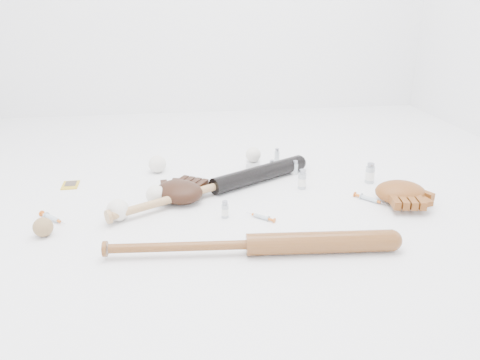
{
  "coord_description": "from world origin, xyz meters",
  "views": [
    {
      "loc": [
        -0.23,
        -1.73,
        0.78
      ],
      "look_at": [
        0.02,
        0.04,
        0.06
      ],
      "focal_mm": 35.0,
      "sensor_mm": 36.0,
      "label": 1
    }
  ],
  "objects": [
    {
      "name": "syringe_0",
      "position": [
        -0.7,
        -0.11,
        0.01
      ],
      "size": [
        0.13,
        0.13,
        0.02
      ],
      "primitive_type": null,
      "rotation": [
        0.0,
        0.0,
        -0.77
      ],
      "color": "#ADBCC6",
      "rests_on": "ground"
    },
    {
      "name": "baseball_mid",
      "position": [
        -0.33,
        -0.02,
        0.04
      ],
      "size": [
        0.08,
        0.08,
        0.08
      ],
      "primitive_type": "sphere",
      "color": "white",
      "rests_on": "ground"
    },
    {
      "name": "pedestal",
      "position": [
        0.12,
        0.31,
        0.02
      ],
      "size": [
        0.08,
        0.08,
        0.04
      ],
      "primitive_type": "cube",
      "rotation": [
        0.0,
        0.0,
        -0.14
      ],
      "color": "white",
      "rests_on": "ground"
    },
    {
      "name": "bat_dark",
      "position": [
        -0.08,
        0.04,
        0.04
      ],
      "size": [
        0.9,
        0.55,
        0.07
      ],
      "primitive_type": null,
      "rotation": [
        0.0,
        0.0,
        0.52
      ],
      "color": "black",
      "rests_on": "ground"
    },
    {
      "name": "syringe_3",
      "position": [
        0.52,
        -0.11,
        0.01
      ],
      "size": [
        0.12,
        0.14,
        0.02
      ],
      "primitive_type": null,
      "rotation": [
        0.0,
        0.0,
        -0.89
      ],
      "color": "#ADBCC6",
      "rests_on": "ground"
    },
    {
      "name": "vial_3",
      "position": [
        0.59,
        0.08,
        0.05
      ],
      "size": [
        0.04,
        0.04,
        0.09
      ],
      "primitive_type": "cylinder",
      "color": "#AAB3BA",
      "rests_on": "ground"
    },
    {
      "name": "glove_dark",
      "position": [
        -0.23,
        -0.01,
        0.04
      ],
      "size": [
        0.32,
        0.32,
        0.08
      ],
      "primitive_type": null,
      "rotation": [
        0.0,
        0.0,
        -0.58
      ],
      "color": "black",
      "rests_on": "ground"
    },
    {
      "name": "vial_1",
      "position": [
        0.19,
        0.24,
        0.03
      ],
      "size": [
        0.03,
        0.03,
        0.07
      ],
      "primitive_type": "cylinder",
      "color": "#AAB3BA",
      "rests_on": "ground"
    },
    {
      "name": "baseball_on_pedestal",
      "position": [
        0.12,
        0.31,
        0.07
      ],
      "size": [
        0.07,
        0.07,
        0.07
      ],
      "primitive_type": "sphere",
      "color": "white",
      "rests_on": "pedestal"
    },
    {
      "name": "vial_2",
      "position": [
        0.28,
        0.05,
        0.04
      ],
      "size": [
        0.03,
        0.03,
        0.09
      ],
      "primitive_type": "cylinder",
      "color": "#AAB3BA",
      "rests_on": "ground"
    },
    {
      "name": "glove_tan",
      "position": [
        0.63,
        -0.13,
        0.04
      ],
      "size": [
        0.27,
        0.27,
        0.08
      ],
      "primitive_type": null,
      "rotation": [
        0.0,
        0.0,
        2.97
      ],
      "color": "brown",
      "rests_on": "ground"
    },
    {
      "name": "trading_card",
      "position": [
        -0.7,
        0.22,
        0.0
      ],
      "size": [
        0.07,
        0.1,
        0.01
      ],
      "primitive_type": "cube",
      "rotation": [
        0.0,
        0.0,
        0.03
      ],
      "color": "gold",
      "rests_on": "ground"
    },
    {
      "name": "vial_0",
      "position": [
        0.25,
        0.41,
        0.03
      ],
      "size": [
        0.02,
        0.02,
        0.06
      ],
      "primitive_type": "cylinder",
      "color": "#AAB3BA",
      "rests_on": "ground"
    },
    {
      "name": "syringe_2",
      "position": [
        0.32,
        0.26,
        0.01
      ],
      "size": [
        0.1,
        0.12,
        0.02
      ],
      "primitive_type": null,
      "rotation": [
        0.0,
        0.0,
        0.88
      ],
      "color": "#ADBCC6",
      "rests_on": "ground"
    },
    {
      "name": "baseball_left",
      "position": [
        -0.46,
        -0.14,
        0.04
      ],
      "size": [
        0.08,
        0.08,
        0.08
      ],
      "primitive_type": "sphere",
      "color": "white",
      "rests_on": "ground"
    },
    {
      "name": "baseball_aged",
      "position": [
        -0.7,
        -0.23,
        0.03
      ],
      "size": [
        0.07,
        0.07,
        0.07
      ],
      "primitive_type": "sphere",
      "color": "olive",
      "rests_on": "ground"
    },
    {
      "name": "baseball_upper",
      "position": [
        -0.33,
        0.34,
        0.04
      ],
      "size": [
        0.08,
        0.08,
        0.08
      ],
      "primitive_type": "sphere",
      "color": "white",
      "rests_on": "ground"
    },
    {
      "name": "vial_5",
      "position": [
        0.3,
        0.22,
        0.03
      ],
      "size": [
        0.03,
        0.03,
        0.07
      ],
      "primitive_type": "cylinder",
      "color": "#AAB3BA",
      "rests_on": "ground"
    },
    {
      "name": "bat_wood",
      "position": [
        -0.02,
        -0.45,
        0.04
      ],
      "size": [
        0.97,
        0.15,
        0.07
      ],
      "primitive_type": null,
      "rotation": [
        0.0,
        0.0,
        -0.08
      ],
      "color": "brown",
      "rests_on": "ground"
    },
    {
      "name": "syringe_1",
      "position": [
        0.06,
        -0.21,
        0.01
      ],
      "size": [
        0.11,
        0.11,
        0.02
      ],
      "primitive_type": null,
      "rotation": [
        0.0,
        0.0,
        2.4
      ],
      "color": "#ADBCC6",
      "rests_on": "ground"
    },
    {
      "name": "vial_4",
      "position": [
        -0.07,
        -0.18,
        0.03
      ],
      "size": [
        0.03,
        0.03,
        0.07
      ],
      "primitive_type": "cylinder",
      "color": "#AAB3BA",
      "rests_on": "ground"
    }
  ]
}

